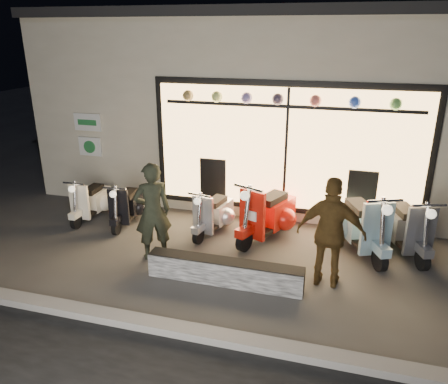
# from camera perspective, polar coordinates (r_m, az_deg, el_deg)

# --- Properties ---
(ground) EXTENTS (40.00, 40.00, 0.00)m
(ground) POSITION_cam_1_polar(r_m,az_deg,el_deg) (7.66, -0.57, -8.97)
(ground) COLOR #383533
(ground) RESTS_ON ground
(kerb) EXTENTS (40.00, 0.25, 0.12)m
(kerb) POSITION_cam_1_polar(r_m,az_deg,el_deg) (6.05, -6.15, -17.40)
(kerb) COLOR slate
(kerb) RESTS_ON ground
(shop_building) EXTENTS (10.20, 6.23, 4.20)m
(shop_building) POSITION_cam_1_polar(r_m,az_deg,el_deg) (11.66, 6.46, 12.12)
(shop_building) COLOR beige
(shop_building) RESTS_ON ground
(graffiti_barrier) EXTENTS (2.47, 0.28, 0.40)m
(graffiti_barrier) POSITION_cam_1_polar(r_m,az_deg,el_deg) (6.95, 0.10, -10.37)
(graffiti_barrier) COLOR black
(graffiti_barrier) RESTS_ON ground
(scooter_silver) EXTENTS (0.57, 1.30, 0.92)m
(scooter_silver) POSITION_cam_1_polar(r_m,az_deg,el_deg) (8.62, -1.18, -2.71)
(scooter_silver) COLOR black
(scooter_silver) RESTS_ON ground
(scooter_red) EXTENTS (0.92, 1.59, 1.16)m
(scooter_red) POSITION_cam_1_polar(r_m,az_deg,el_deg) (8.42, 6.05, -2.72)
(scooter_red) COLOR black
(scooter_red) RESTS_ON ground
(scooter_black) EXTENTS (0.48, 1.28, 0.91)m
(scooter_black) POSITION_cam_1_polar(r_m,az_deg,el_deg) (9.25, -12.39, -1.61)
(scooter_black) COLOR black
(scooter_black) RESTS_ON ground
(scooter_cream) EXTENTS (0.41, 1.27, 0.92)m
(scooter_cream) POSITION_cam_1_polar(r_m,az_deg,el_deg) (9.68, -16.75, -0.99)
(scooter_cream) COLOR black
(scooter_cream) RESTS_ON ground
(scooter_blue) EXTENTS (0.95, 1.62, 1.18)m
(scooter_blue) POSITION_cam_1_polar(r_m,az_deg,el_deg) (8.29, 17.32, -3.90)
(scooter_blue) COLOR black
(scooter_blue) RESTS_ON ground
(scooter_grey) EXTENTS (0.81, 1.53, 1.10)m
(scooter_grey) POSITION_cam_1_polar(r_m,az_deg,el_deg) (8.55, 22.44, -4.08)
(scooter_grey) COLOR black
(scooter_grey) RESTS_ON ground
(man) EXTENTS (0.75, 0.70, 1.73)m
(man) POSITION_cam_1_polar(r_m,az_deg,el_deg) (7.51, -9.31, -2.54)
(man) COLOR black
(man) RESTS_ON ground
(woman) EXTENTS (1.05, 0.48, 1.76)m
(woman) POSITION_cam_1_polar(r_m,az_deg,el_deg) (6.80, 13.81, -5.25)
(woman) COLOR brown
(woman) RESTS_ON ground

